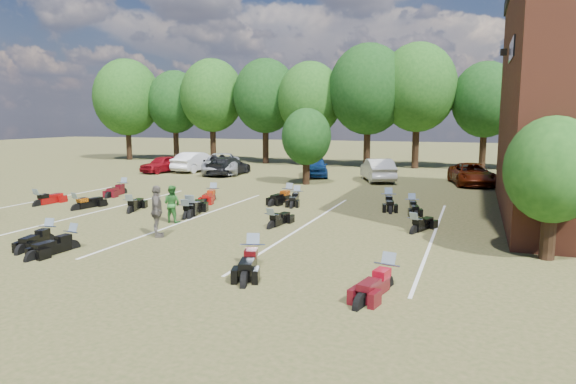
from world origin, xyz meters
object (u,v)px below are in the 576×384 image
at_px(person_green, 172,204).
at_px(motorcycle_3, 49,242).
at_px(car_0, 163,164).
at_px(motorcycle_7, 38,206).
at_px(car_4, 315,167).
at_px(person_grey, 157,211).
at_px(motorcycle_14, 124,194).

xyz_separation_m(person_green, motorcycle_3, (-2.13, -4.46, -0.78)).
bearing_deg(car_0, motorcycle_7, -65.10).
height_order(car_4, person_grey, person_grey).
xyz_separation_m(car_0, motorcycle_7, (3.18, -15.57, -0.67)).
xyz_separation_m(car_0, person_green, (11.60, -16.74, 0.10)).
height_order(person_green, person_grey, person_grey).
relative_size(person_green, motorcycle_3, 0.75).
distance_m(person_grey, motorcycle_3, 3.80).
bearing_deg(person_green, person_grey, 113.95).
height_order(person_green, motorcycle_3, person_green).
relative_size(motorcycle_3, motorcycle_7, 0.97).
relative_size(car_0, motorcycle_14, 1.74).
xyz_separation_m(person_green, motorcycle_7, (-8.42, 1.16, -0.78)).
relative_size(car_0, person_green, 2.55).
xyz_separation_m(car_4, motorcycle_7, (-9.02, -16.95, -0.74)).
xyz_separation_m(car_0, person_grey, (12.56, -19.20, 0.27)).
bearing_deg(person_grey, motorcycle_3, 89.22).
distance_m(car_0, person_grey, 22.94).
bearing_deg(car_4, person_green, -110.02).
bearing_deg(person_grey, motorcycle_7, 35.12).
height_order(motorcycle_3, motorcycle_14, motorcycle_14).
relative_size(car_4, motorcycle_7, 2.04).
height_order(car_0, car_4, car_4).
height_order(person_grey, motorcycle_7, person_grey).
relative_size(person_green, motorcycle_14, 0.68).
relative_size(car_0, person_grey, 2.09).
height_order(motorcycle_7, motorcycle_14, motorcycle_14).
bearing_deg(motorcycle_14, person_grey, -55.96).
height_order(car_0, person_green, person_green).
xyz_separation_m(car_4, motorcycle_14, (-7.77, -12.04, -0.74)).
height_order(car_4, motorcycle_14, car_4).
bearing_deg(person_grey, person_green, -12.42).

